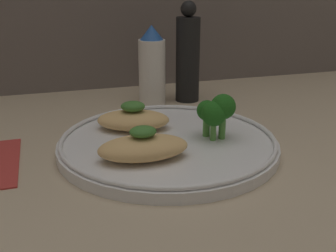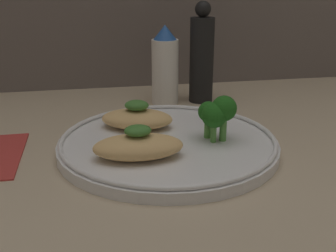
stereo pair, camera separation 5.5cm
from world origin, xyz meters
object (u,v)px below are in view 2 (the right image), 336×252
at_px(pepper_grinder, 202,57).
at_px(broccoli_bunch, 217,113).
at_px(plate, 168,143).
at_px(sauce_bottle, 165,67).

bearing_deg(pepper_grinder, broccoli_bunch, -100.12).
xyz_separation_m(plate, pepper_grinder, (0.10, 0.22, 0.07)).
height_order(sauce_bottle, pepper_grinder, pepper_grinder).
bearing_deg(pepper_grinder, plate, -115.50).
distance_m(plate, pepper_grinder, 0.25).
height_order(plate, pepper_grinder, pepper_grinder).
bearing_deg(broccoli_bunch, pepper_grinder, 79.88).
height_order(broccoli_bunch, sauce_bottle, sauce_bottle).
relative_size(broccoli_bunch, sauce_bottle, 0.44).
bearing_deg(broccoli_bunch, plate, 168.28).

